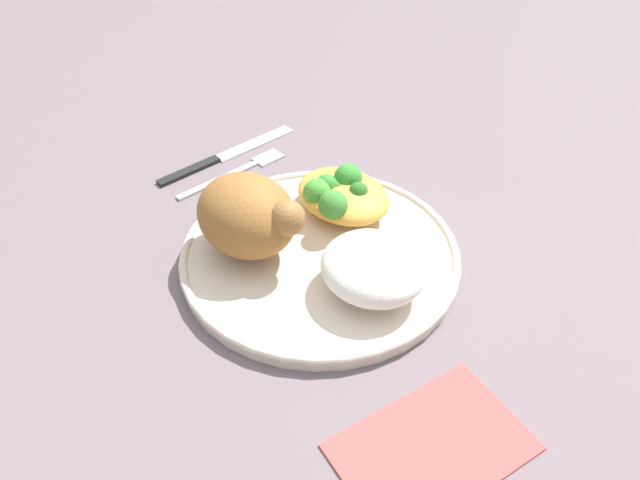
{
  "coord_description": "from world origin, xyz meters",
  "views": [
    {
      "loc": [
        0.31,
        -0.29,
        0.39
      ],
      "look_at": [
        0.0,
        0.0,
        0.03
      ],
      "focal_mm": 33.12,
      "sensor_mm": 36.0,
      "label": 1
    }
  ],
  "objects_px": {
    "rice_pile": "(375,266)",
    "fork": "(238,171)",
    "knife": "(217,158)",
    "plate": "(320,254)",
    "roasted_chicken": "(249,215)",
    "mac_cheese_with_broccoli": "(341,194)",
    "napkin": "(432,446)"
  },
  "relations": [
    {
      "from": "rice_pile",
      "to": "knife",
      "type": "relative_size",
      "value": 0.5
    },
    {
      "from": "knife",
      "to": "mac_cheese_with_broccoli",
      "type": "bearing_deg",
      "value": 8.45
    },
    {
      "from": "roasted_chicken",
      "to": "fork",
      "type": "xyz_separation_m",
      "value": [
        -0.13,
        0.08,
        -0.05
      ]
    },
    {
      "from": "fork",
      "to": "knife",
      "type": "xyz_separation_m",
      "value": [
        -0.04,
        -0.0,
        0.0
      ]
    },
    {
      "from": "mac_cheese_with_broccoli",
      "to": "fork",
      "type": "relative_size",
      "value": 0.72
    },
    {
      "from": "mac_cheese_with_broccoli",
      "to": "fork",
      "type": "xyz_separation_m",
      "value": [
        -0.14,
        -0.02,
        -0.03
      ]
    },
    {
      "from": "roasted_chicken",
      "to": "mac_cheese_with_broccoli",
      "type": "height_order",
      "value": "roasted_chicken"
    },
    {
      "from": "knife",
      "to": "plate",
      "type": "bearing_deg",
      "value": -8.02
    },
    {
      "from": "plate",
      "to": "roasted_chicken",
      "type": "height_order",
      "value": "roasted_chicken"
    },
    {
      "from": "rice_pile",
      "to": "napkin",
      "type": "xyz_separation_m",
      "value": [
        0.13,
        -0.08,
        -0.04
      ]
    },
    {
      "from": "plate",
      "to": "roasted_chicken",
      "type": "xyz_separation_m",
      "value": [
        -0.05,
        -0.05,
        0.04
      ]
    },
    {
      "from": "mac_cheese_with_broccoli",
      "to": "fork",
      "type": "height_order",
      "value": "mac_cheese_with_broccoli"
    },
    {
      "from": "plate",
      "to": "rice_pile",
      "type": "relative_size",
      "value": 2.83
    },
    {
      "from": "fork",
      "to": "knife",
      "type": "distance_m",
      "value": 0.04
    },
    {
      "from": "rice_pile",
      "to": "fork",
      "type": "distance_m",
      "value": 0.25
    },
    {
      "from": "knife",
      "to": "napkin",
      "type": "relative_size",
      "value": 1.39
    },
    {
      "from": "rice_pile",
      "to": "napkin",
      "type": "distance_m",
      "value": 0.16
    },
    {
      "from": "plate",
      "to": "knife",
      "type": "xyz_separation_m",
      "value": [
        -0.21,
        0.03,
        -0.01
      ]
    },
    {
      "from": "fork",
      "to": "napkin",
      "type": "relative_size",
      "value": 1.04
    },
    {
      "from": "roasted_chicken",
      "to": "mac_cheese_with_broccoli",
      "type": "relative_size",
      "value": 1.07
    },
    {
      "from": "plate",
      "to": "napkin",
      "type": "relative_size",
      "value": 1.95
    },
    {
      "from": "rice_pile",
      "to": "fork",
      "type": "bearing_deg",
      "value": 172.94
    },
    {
      "from": "napkin",
      "to": "mac_cheese_with_broccoli",
      "type": "bearing_deg",
      "value": 149.96
    },
    {
      "from": "knife",
      "to": "rice_pile",
      "type": "bearing_deg",
      "value": -5.63
    },
    {
      "from": "roasted_chicken",
      "to": "napkin",
      "type": "xyz_separation_m",
      "value": [
        0.25,
        -0.03,
        -0.05
      ]
    },
    {
      "from": "roasted_chicken",
      "to": "knife",
      "type": "height_order",
      "value": "roasted_chicken"
    },
    {
      "from": "fork",
      "to": "plate",
      "type": "bearing_deg",
      "value": -10.47
    },
    {
      "from": "plate",
      "to": "rice_pile",
      "type": "height_order",
      "value": "rice_pile"
    },
    {
      "from": "roasted_chicken",
      "to": "rice_pile",
      "type": "distance_m",
      "value": 0.12
    },
    {
      "from": "fork",
      "to": "napkin",
      "type": "xyz_separation_m",
      "value": [
        0.37,
        -0.11,
        -0.0
      ]
    },
    {
      "from": "rice_pile",
      "to": "knife",
      "type": "xyz_separation_m",
      "value": [
        -0.28,
        0.03,
        -0.03
      ]
    },
    {
      "from": "fork",
      "to": "napkin",
      "type": "height_order",
      "value": "fork"
    }
  ]
}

